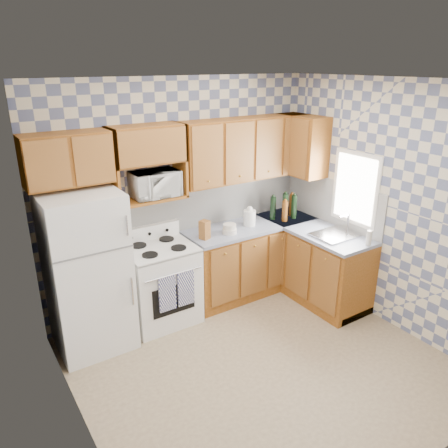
# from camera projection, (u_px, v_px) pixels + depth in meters

# --- Properties ---
(floor) EXTENTS (3.40, 3.40, 0.00)m
(floor) POSITION_uv_depth(u_px,v_px,m) (261.00, 363.00, 4.38)
(floor) COLOR #79634A
(floor) RESTS_ON ground
(back_wall) EXTENTS (3.40, 0.02, 2.70)m
(back_wall) POSITION_uv_depth(u_px,v_px,m) (181.00, 196.00, 5.16)
(back_wall) COLOR slate
(back_wall) RESTS_ON ground
(right_wall) EXTENTS (0.02, 3.20, 2.70)m
(right_wall) POSITION_uv_depth(u_px,v_px,m) (388.00, 207.00, 4.77)
(right_wall) COLOR slate
(right_wall) RESTS_ON ground
(backsplash_back) EXTENTS (2.60, 0.02, 0.56)m
(backsplash_back) POSITION_uv_depth(u_px,v_px,m) (211.00, 202.00, 5.41)
(backsplash_back) COLOR silver
(backsplash_back) RESTS_ON back_wall
(backsplash_right) EXTENTS (0.02, 1.60, 0.56)m
(backsplash_right) POSITION_uv_depth(u_px,v_px,m) (332.00, 201.00, 5.45)
(backsplash_right) COLOR silver
(backsplash_right) RESTS_ON right_wall
(refrigerator) EXTENTS (0.75, 0.70, 1.68)m
(refrigerator) POSITION_uv_depth(u_px,v_px,m) (87.00, 273.00, 4.41)
(refrigerator) COLOR white
(refrigerator) RESTS_ON floor
(stove_body) EXTENTS (0.76, 0.65, 0.90)m
(stove_body) POSITION_uv_depth(u_px,v_px,m) (161.00, 285.00, 4.98)
(stove_body) COLOR white
(stove_body) RESTS_ON floor
(cooktop) EXTENTS (0.76, 0.65, 0.02)m
(cooktop) POSITION_uv_depth(u_px,v_px,m) (159.00, 248.00, 4.82)
(cooktop) COLOR silver
(cooktop) RESTS_ON stove_body
(backguard) EXTENTS (0.76, 0.08, 0.17)m
(backguard) POSITION_uv_depth(u_px,v_px,m) (148.00, 233.00, 5.00)
(backguard) COLOR white
(backguard) RESTS_ON cooktop
(dish_towel_left) EXTENTS (0.19, 0.02, 0.41)m
(dish_towel_left) POSITION_uv_depth(u_px,v_px,m) (167.00, 294.00, 4.64)
(dish_towel_left) COLOR navy
(dish_towel_left) RESTS_ON stove_body
(dish_towel_right) EXTENTS (0.19, 0.02, 0.41)m
(dish_towel_right) POSITION_uv_depth(u_px,v_px,m) (186.00, 288.00, 4.75)
(dish_towel_right) COLOR navy
(dish_towel_right) RESTS_ON stove_body
(base_cabinets_back) EXTENTS (1.75, 0.60, 0.88)m
(base_cabinets_back) POSITION_uv_depth(u_px,v_px,m) (251.00, 258.00, 5.66)
(base_cabinets_back) COLOR brown
(base_cabinets_back) RESTS_ON floor
(base_cabinets_right) EXTENTS (0.60, 1.60, 0.88)m
(base_cabinets_right) POSITION_uv_depth(u_px,v_px,m) (310.00, 262.00, 5.57)
(base_cabinets_right) COLOR brown
(base_cabinets_right) RESTS_ON floor
(countertop_back) EXTENTS (1.77, 0.63, 0.04)m
(countertop_back) POSITION_uv_depth(u_px,v_px,m) (252.00, 225.00, 5.50)
(countertop_back) COLOR slate
(countertop_back) RESTS_ON base_cabinets_back
(countertop_right) EXTENTS (0.63, 1.60, 0.04)m
(countertop_right) POSITION_uv_depth(u_px,v_px,m) (313.00, 228.00, 5.40)
(countertop_right) COLOR slate
(countertop_right) RESTS_ON base_cabinets_right
(upper_cabinets_back) EXTENTS (1.75, 0.33, 0.74)m
(upper_cabinets_back) POSITION_uv_depth(u_px,v_px,m) (247.00, 149.00, 5.27)
(upper_cabinets_back) COLOR brown
(upper_cabinets_back) RESTS_ON back_wall
(upper_cabinets_fridge) EXTENTS (0.82, 0.33, 0.50)m
(upper_cabinets_fridge) POSITION_uv_depth(u_px,v_px,m) (67.00, 159.00, 4.15)
(upper_cabinets_fridge) COLOR brown
(upper_cabinets_fridge) RESTS_ON back_wall
(upper_cabinets_right) EXTENTS (0.33, 0.70, 0.74)m
(upper_cabinets_right) POSITION_uv_depth(u_px,v_px,m) (301.00, 145.00, 5.49)
(upper_cabinets_right) COLOR brown
(upper_cabinets_right) RESTS_ON right_wall
(microwave_shelf) EXTENTS (0.80, 0.33, 0.03)m
(microwave_shelf) POSITION_uv_depth(u_px,v_px,m) (150.00, 199.00, 4.76)
(microwave_shelf) COLOR brown
(microwave_shelf) RESTS_ON back_wall
(microwave) EXTENTS (0.52, 0.35, 0.28)m
(microwave) POSITION_uv_depth(u_px,v_px,m) (155.00, 184.00, 4.75)
(microwave) COLOR white
(microwave) RESTS_ON microwave_shelf
(sink) EXTENTS (0.48, 0.40, 0.03)m
(sink) POSITION_uv_depth(u_px,v_px,m) (334.00, 235.00, 5.12)
(sink) COLOR #B7B7BC
(sink) RESTS_ON countertop_right
(window) EXTENTS (0.02, 0.66, 0.86)m
(window) POSITION_uv_depth(u_px,v_px,m) (355.00, 189.00, 5.08)
(window) COLOR white
(window) RESTS_ON right_wall
(bottle_0) EXTENTS (0.07, 0.07, 0.33)m
(bottle_0) POSITION_uv_depth(u_px,v_px,m) (285.00, 206.00, 5.64)
(bottle_0) COLOR black
(bottle_0) RESTS_ON countertop_back
(bottle_1) EXTENTS (0.07, 0.07, 0.31)m
(bottle_1) POSITION_uv_depth(u_px,v_px,m) (294.00, 207.00, 5.65)
(bottle_1) COLOR black
(bottle_1) RESTS_ON countertop_back
(bottle_2) EXTENTS (0.07, 0.07, 0.29)m
(bottle_2) POSITION_uv_depth(u_px,v_px,m) (292.00, 205.00, 5.76)
(bottle_2) COLOR #633410
(bottle_2) RESTS_ON countertop_back
(bottle_3) EXTENTS (0.07, 0.07, 0.27)m
(bottle_3) POSITION_uv_depth(u_px,v_px,m) (285.00, 211.00, 5.55)
(bottle_3) COLOR #633410
(bottle_3) RESTS_ON countertop_back
(bottle_4) EXTENTS (0.07, 0.07, 0.30)m
(bottle_4) POSITION_uv_depth(u_px,v_px,m) (273.00, 208.00, 5.62)
(bottle_4) COLOR black
(bottle_4) RESTS_ON countertop_back
(knife_block) EXTENTS (0.13, 0.13, 0.22)m
(knife_block) POSITION_uv_depth(u_px,v_px,m) (205.00, 230.00, 5.00)
(knife_block) COLOR brown
(knife_block) RESTS_ON countertop_back
(electric_kettle) EXTENTS (0.15, 0.15, 0.19)m
(electric_kettle) POSITION_uv_depth(u_px,v_px,m) (249.00, 218.00, 5.42)
(electric_kettle) COLOR white
(electric_kettle) RESTS_ON countertop_back
(food_containers) EXTENTS (0.17, 0.17, 0.12)m
(food_containers) POSITION_uv_depth(u_px,v_px,m) (230.00, 229.00, 5.18)
(food_containers) COLOR silver
(food_containers) RESTS_ON countertop_back
(soap_bottle) EXTENTS (0.06, 0.06, 0.17)m
(soap_bottle) POSITION_uv_depth(u_px,v_px,m) (369.00, 238.00, 4.84)
(soap_bottle) COLOR silver
(soap_bottle) RESTS_ON countertop_right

